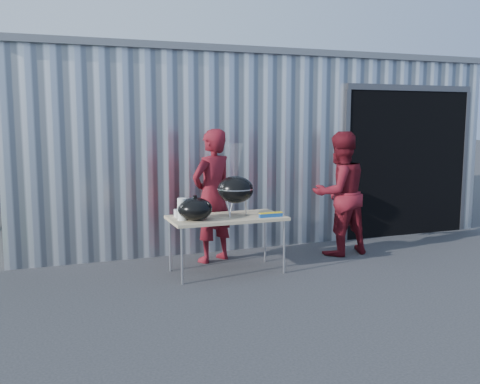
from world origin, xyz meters
name	(u,v)px	position (x,y,z in m)	size (l,w,h in m)	color
ground	(274,281)	(0.00, 0.00, 0.00)	(80.00, 80.00, 0.00)	#2C2C2F
building	(224,143)	(0.92, 4.59, 1.54)	(8.20, 6.20, 3.10)	silver
folding_table	(227,219)	(-0.43, 0.58, 0.71)	(1.50, 0.75, 0.75)	tan
kettle_grill	(235,185)	(-0.29, 0.61, 1.16)	(0.49, 0.49, 0.95)	black
grill_lid	(195,209)	(-0.88, 0.48, 0.89)	(0.44, 0.44, 0.32)	black
paper_towels	(182,209)	(-1.04, 0.53, 0.89)	(0.12, 0.12, 0.28)	white
white_tub	(183,213)	(-0.98, 0.75, 0.80)	(0.20, 0.15, 0.10)	white
foil_box	(271,215)	(0.10, 0.33, 0.78)	(0.32, 0.06, 0.06)	navy
person_cook	(212,196)	(-0.42, 1.20, 0.94)	(0.69, 0.45, 1.88)	maroon
person_bystander	(340,194)	(1.47, 0.91, 0.92)	(0.89, 0.70, 1.84)	maroon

